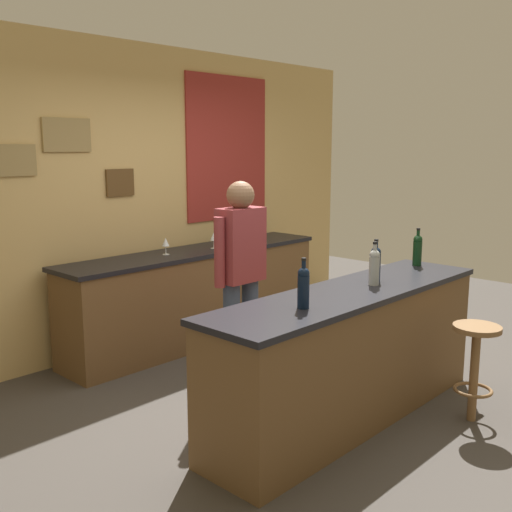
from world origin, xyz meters
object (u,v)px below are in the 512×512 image
(bar_stool, at_px, (475,357))
(wine_glass_b, at_px, (214,237))
(wine_bottle_d, at_px, (417,249))
(wine_bottle_b, at_px, (374,266))
(coffee_mug, at_px, (222,240))
(wine_glass_a, at_px, (166,243))
(bartender, at_px, (241,271))
(wine_bottle_a, at_px, (303,286))
(wine_glass_c, at_px, (243,231))
(wine_bottle_c, at_px, (376,263))

(bar_stool, distance_m, wine_glass_b, 2.68)
(wine_bottle_d, xyz_separation_m, wine_glass_b, (-0.50, 1.89, -0.05))
(wine_bottle_b, height_order, wine_glass_b, wine_bottle_b)
(wine_glass_b, relative_size, coffee_mug, 1.24)
(wine_glass_a, distance_m, wine_glass_b, 0.53)
(wine_bottle_d, height_order, wine_glass_b, wine_bottle_d)
(bartender, distance_m, bar_stool, 1.77)
(wine_bottle_a, xyz_separation_m, wine_bottle_b, (0.81, 0.03, 0.00))
(wine_bottle_a, distance_m, wine_glass_c, 2.72)
(wine_bottle_a, relative_size, wine_bottle_b, 1.00)
(bar_stool, relative_size, wine_bottle_d, 2.22)
(wine_glass_c, xyz_separation_m, coffee_mug, (-0.31, -0.01, -0.06))
(wine_glass_c, height_order, coffee_mug, wine_glass_c)
(wine_bottle_a, bearing_deg, wine_bottle_c, 5.08)
(wine_bottle_a, relative_size, wine_glass_a, 1.97)
(wine_bottle_d, bearing_deg, wine_bottle_c, -174.48)
(wine_bottle_c, bearing_deg, wine_bottle_d, 5.52)
(wine_glass_b, bearing_deg, wine_bottle_c, -96.88)
(wine_glass_a, distance_m, wine_glass_c, 1.04)
(wine_bottle_b, height_order, wine_bottle_c, same)
(bar_stool, bearing_deg, wine_glass_b, 89.83)
(coffee_mug, bearing_deg, wine_bottle_a, -122.27)
(wine_bottle_a, bearing_deg, bar_stool, -27.23)
(wine_bottle_d, height_order, coffee_mug, wine_bottle_d)
(wine_bottle_a, bearing_deg, wine_glass_c, 52.26)
(wine_glass_b, bearing_deg, bartender, -123.33)
(wine_bottle_b, distance_m, wine_glass_b, 2.04)
(wine_bottle_c, height_order, wine_glass_c, wine_bottle_c)
(wine_glass_c, bearing_deg, wine_glass_b, -167.81)
(wine_bottle_b, height_order, wine_glass_c, wine_bottle_b)
(wine_bottle_d, xyz_separation_m, wine_glass_c, (0.01, 2.00, -0.05))
(bartender, distance_m, wine_bottle_a, 1.08)
(wine_bottle_c, xyz_separation_m, wine_glass_a, (-0.29, 2.03, -0.05))
(bar_stool, distance_m, wine_glass_a, 2.80)
(wine_bottle_b, xyz_separation_m, wine_bottle_c, (0.10, 0.06, 0.00))
(bartender, relative_size, wine_glass_c, 10.45)
(bar_stool, xyz_separation_m, wine_bottle_a, (-1.14, 0.59, 0.60))
(wine_bottle_c, relative_size, wine_glass_b, 1.97)
(wine_bottle_c, height_order, wine_bottle_d, same)
(wine_bottle_c, bearing_deg, wine_bottle_b, -151.80)
(wine_bottle_b, distance_m, wine_glass_a, 2.09)
(wine_bottle_d, bearing_deg, wine_glass_b, 104.80)
(bartender, bearing_deg, wine_glass_b, 56.67)
(bar_stool, xyz_separation_m, wine_glass_a, (-0.52, 2.70, 0.55))
(wine_glass_a, bearing_deg, wine_glass_b, -7.92)
(bartender, bearing_deg, wine_glass_a, 81.22)
(wine_bottle_b, distance_m, wine_bottle_c, 0.12)
(bar_stool, distance_m, wine_bottle_b, 0.92)
(bar_stool, relative_size, wine_glass_c, 4.39)
(wine_bottle_c, xyz_separation_m, wine_glass_c, (0.75, 2.07, -0.05))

